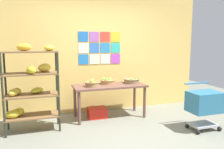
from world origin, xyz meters
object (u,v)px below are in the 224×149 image
(fruit_basket_centre, at_px, (92,83))
(fruit_basket_back_left, at_px, (132,80))
(fruit_basket_right, at_px, (108,81))
(banana_shelf_unit, at_px, (30,83))
(produce_crate_under_table, at_px, (97,113))
(shopping_cart, at_px, (204,103))
(display_table, at_px, (110,89))

(fruit_basket_centre, relative_size, fruit_basket_back_left, 0.83)
(fruit_basket_back_left, bearing_deg, fruit_basket_right, 170.70)
(banana_shelf_unit, bearing_deg, fruit_basket_back_left, 8.29)
(produce_crate_under_table, distance_m, shopping_cart, 2.13)
(display_table, bearing_deg, fruit_basket_centre, -172.43)
(produce_crate_under_table, bearing_deg, banana_shelf_unit, -167.11)
(display_table, xyz_separation_m, fruit_basket_centre, (-0.39, -0.05, 0.16))
(display_table, xyz_separation_m, fruit_basket_right, (-0.00, 0.14, 0.15))
(shopping_cart, bearing_deg, fruit_basket_centre, 156.34)
(shopping_cart, bearing_deg, display_table, 148.60)
(fruit_basket_right, distance_m, fruit_basket_back_left, 0.54)
(fruit_basket_back_left, distance_m, produce_crate_under_table, 1.03)
(fruit_basket_centre, height_order, fruit_basket_right, fruit_basket_centre)
(banana_shelf_unit, bearing_deg, fruit_basket_centre, 9.51)
(fruit_basket_back_left, relative_size, produce_crate_under_table, 0.91)
(fruit_basket_centre, distance_m, produce_crate_under_table, 0.68)
(fruit_basket_back_left, bearing_deg, banana_shelf_unit, -171.71)
(fruit_basket_back_left, xyz_separation_m, produce_crate_under_table, (-0.79, -0.01, -0.65))
(banana_shelf_unit, xyz_separation_m, fruit_basket_right, (1.56, 0.39, -0.11))
(fruit_basket_right, xyz_separation_m, produce_crate_under_table, (-0.26, -0.09, -0.65))
(display_table, relative_size, shopping_cart, 1.79)
(banana_shelf_unit, height_order, produce_crate_under_table, banana_shelf_unit)
(fruit_basket_centre, relative_size, fruit_basket_right, 0.92)
(fruit_basket_right, height_order, fruit_basket_back_left, fruit_basket_right)
(banana_shelf_unit, xyz_separation_m, fruit_basket_centre, (1.17, 0.20, -0.10))
(banana_shelf_unit, bearing_deg, produce_crate_under_table, 12.89)
(banana_shelf_unit, height_order, fruit_basket_back_left, banana_shelf_unit)
(banana_shelf_unit, relative_size, fruit_basket_centre, 5.27)
(display_table, distance_m, shopping_cart, 1.86)
(fruit_basket_centre, bearing_deg, produce_crate_under_table, 39.20)
(banana_shelf_unit, distance_m, shopping_cart, 3.15)
(banana_shelf_unit, distance_m, fruit_basket_right, 1.61)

